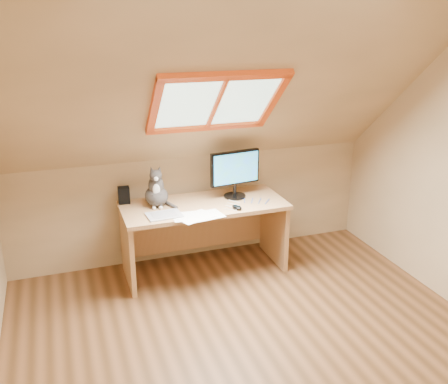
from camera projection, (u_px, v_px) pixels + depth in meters
name	position (u px, v px, depth m)	size (l,w,h in m)	color
ground	(264.00, 360.00, 3.45)	(3.50, 3.50, 0.00)	brown
room_shell	(278.00, 166.00, 2.89)	(3.52, 3.52, 2.41)	tan
desk	(202.00, 222.00, 4.58)	(1.46, 0.64, 0.67)	tan
monitor	(235.00, 171.00, 4.52)	(0.48, 0.20, 0.44)	black
cat	(156.00, 191.00, 4.35)	(0.24, 0.27, 0.38)	#47423F
desk_speaker	(124.00, 195.00, 4.44)	(0.10, 0.10, 0.14)	black
graphics_tablet	(164.00, 215.00, 4.18)	(0.29, 0.21, 0.01)	#B2B2B7
mouse	(237.00, 207.00, 4.32)	(0.06, 0.11, 0.03)	black
papers	(199.00, 215.00, 4.18)	(0.35, 0.30, 0.01)	white
cables	(247.00, 203.00, 4.46)	(0.51, 0.26, 0.01)	silver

